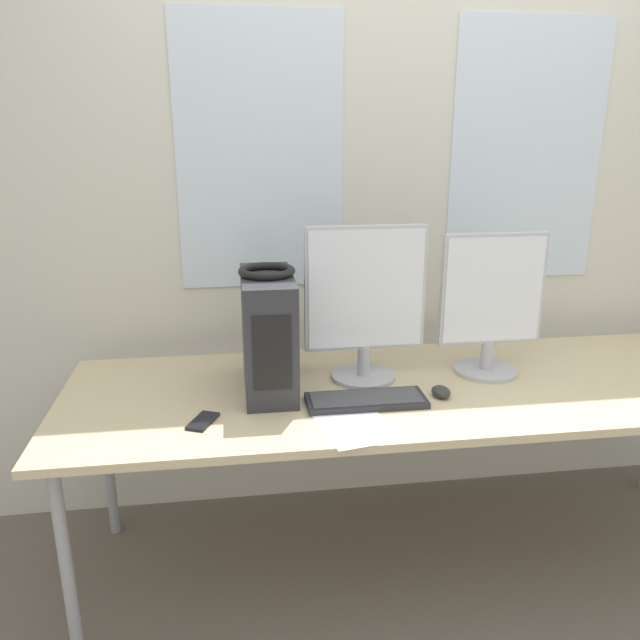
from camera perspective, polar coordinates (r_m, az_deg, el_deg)
ground_plane at (r=2.37m, az=12.04°, el=-26.62°), size 14.00×14.00×0.00m
wall_back at (r=2.65m, az=6.76°, el=11.16°), size 8.00×0.07×2.70m
desk at (r=2.31m, az=9.63°, el=-6.71°), size 2.58×0.84×0.74m
pc_tower at (r=2.16m, az=-4.75°, el=-1.19°), size 0.17×0.41×0.41m
headphones at (r=2.10m, az=-4.90°, el=4.48°), size 0.19×0.19×0.03m
monitor_main at (r=2.22m, az=4.15°, el=1.61°), size 0.43×0.24×0.56m
monitor_right_near at (r=2.36m, az=15.38°, el=1.41°), size 0.39×0.24×0.53m
keyboard at (r=2.11m, az=4.24°, el=-7.32°), size 0.40×0.15×0.02m
mouse at (r=2.20m, az=11.00°, el=-6.44°), size 0.06×0.09×0.03m
cell_phone at (r=2.01m, az=-10.66°, el=-9.08°), size 0.11×0.14×0.01m
paper_sheet_left at (r=1.98m, az=3.07°, el=-9.46°), size 0.26×0.33×0.00m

